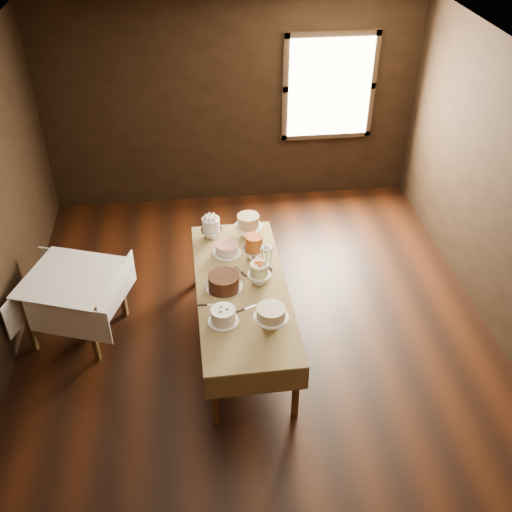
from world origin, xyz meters
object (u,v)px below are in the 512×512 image
object	(u,v)px
cake_cream	(271,318)
cake_server_e	(215,305)
cake_meringue	(211,228)
cake_speckled	(248,226)
cake_caramel	(254,248)
cake_server_d	(261,269)
cake_chocolate	(224,282)
cake_server_a	(252,307)
cake_server_b	(280,308)
display_table	(242,291)
cake_swirl	(223,316)
cake_lattice	(227,249)
cake_flowers	(259,274)
flower_vase	(266,268)
cake_server_c	(237,268)
side_table	(71,283)

from	to	relation	value
cake_cream	cake_server_e	distance (m)	0.61
cake_cream	cake_meringue	bearing A→B (deg)	106.88
cake_meringue	cake_speckled	size ratio (longest dim) A/B	0.81
cake_caramel	cake_cream	xyz separation A→B (m)	(0.03, -1.07, -0.02)
cake_cream	cake_server_d	distance (m)	0.87
cake_chocolate	cake_server_a	distance (m)	0.41
cake_server_b	display_table	bearing A→B (deg)	-171.89
cake_server_b	cake_server_e	bearing A→B (deg)	-135.46
cake_caramel	cake_server_d	world-z (taller)	cake_caramel
cake_swirl	cake_server_a	bearing A→B (deg)	31.91
cake_speckled	cake_lattice	world-z (taller)	cake_speckled
cake_cream	cake_server_a	bearing A→B (deg)	117.34
cake_server_b	cake_lattice	bearing A→B (deg)	170.57
cake_flowers	flower_vase	bearing A→B (deg)	56.55
display_table	cake_flowers	xyz separation A→B (m)	(0.18, 0.05, 0.16)
cake_speckled	cake_server_a	size ratio (longest dim) A/B	1.40
cake_flowers	cake_server_d	size ratio (longest dim) A/B	1.01
display_table	cake_server_a	distance (m)	0.32
cake_flowers	flower_vase	world-z (taller)	cake_flowers
cake_swirl	cake_meringue	bearing A→B (deg)	91.28
cake_speckled	cake_chocolate	xyz separation A→B (m)	(-0.34, -0.88, -0.05)
display_table	cake_flowers	distance (m)	0.24
cake_meringue	cake_speckled	world-z (taller)	cake_speckled
cake_caramel	cake_server_e	size ratio (longest dim) A/B	1.17
cake_meringue	cake_server_c	bearing A→B (deg)	-69.18
cake_flowers	cake_server_a	xyz separation A→B (m)	(-0.12, -0.36, -0.10)
cake_speckled	flower_vase	distance (m)	0.72
display_table	cake_server_e	bearing A→B (deg)	-139.08
side_table	cake_caramel	world-z (taller)	cake_caramel
cake_chocolate	cake_server_e	xyz separation A→B (m)	(-0.10, -0.26, -0.07)
side_table	cake_meringue	bearing A→B (deg)	22.40
cake_caramel	flower_vase	bearing A→B (deg)	-71.77
cake_cream	cake_server_d	bearing A→B (deg)	89.10
cake_meringue	cake_flowers	world-z (taller)	cake_meringue
cake_lattice	cake_server_c	distance (m)	0.30
cake_server_a	cake_server_b	bearing A→B (deg)	-34.28
cake_meringue	flower_vase	xyz separation A→B (m)	(0.52, -0.72, -0.05)
cake_server_a	flower_vase	distance (m)	0.55
cake_server_b	cake_server_c	world-z (taller)	same
cake_flowers	cake_cream	xyz separation A→B (m)	(0.03, -0.65, -0.00)
cake_chocolate	cake_flowers	xyz separation A→B (m)	(0.35, 0.03, 0.04)
cake_caramel	cake_server_a	world-z (taller)	cake_caramel
cake_lattice	flower_vase	distance (m)	0.54
cake_server_a	cake_server_d	bearing A→B (deg)	51.80
cake_speckled	cake_server_e	bearing A→B (deg)	-111.12
cake_server_a	cake_server_b	world-z (taller)	same
cake_speckled	cake_server_b	world-z (taller)	cake_speckled
side_table	cake_meringue	size ratio (longest dim) A/B	4.13
cake_speckled	cake_server_c	bearing A→B (deg)	-106.51
side_table	cake_server_a	bearing A→B (deg)	-19.52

